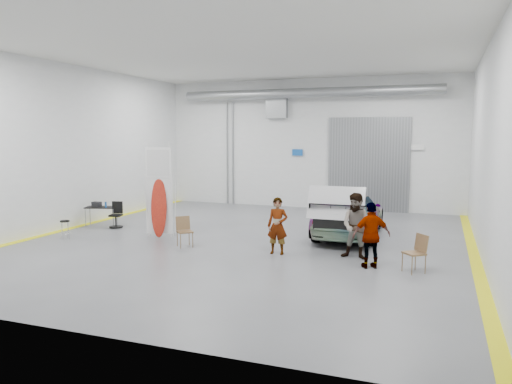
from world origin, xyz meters
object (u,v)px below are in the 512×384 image
(shop_stool, at_px, (65,230))
(office_chair, at_px, (117,216))
(person_b, at_px, (357,226))
(person_c, at_px, (371,235))
(person_a, at_px, (278,226))
(surfboard_display, at_px, (157,199))
(folding_chair_far, at_px, (414,261))
(folding_chair_near, at_px, (185,238))
(sedan_car, at_px, (349,214))
(work_table, at_px, (100,207))

(shop_stool, distance_m, office_chair, 2.37)
(person_b, bearing_deg, person_c, -54.89)
(person_a, xyz_separation_m, surfboard_display, (-4.55, 0.89, 0.47))
(folding_chair_far, bearing_deg, folding_chair_near, -134.27)
(sedan_car, relative_size, work_table, 3.98)
(work_table, bearing_deg, office_chair, -8.56)
(person_c, distance_m, work_table, 10.77)
(sedan_car, distance_m, shop_stool, 9.52)
(folding_chair_far, distance_m, work_table, 11.82)
(person_c, height_order, work_table, person_c)
(surfboard_display, bearing_deg, sedan_car, 6.56)
(person_a, bearing_deg, work_table, 162.62)
(person_b, height_order, shop_stool, person_b)
(surfboard_display, height_order, folding_chair_near, surfboard_display)
(person_c, relative_size, shop_stool, 2.76)
(sedan_car, height_order, person_b, person_b)
(surfboard_display, relative_size, folding_chair_far, 3.32)
(folding_chair_far, bearing_deg, person_b, -159.72)
(shop_stool, bearing_deg, person_c, -0.72)
(person_c, bearing_deg, work_table, -41.25)
(surfboard_display, bearing_deg, person_a, -27.26)
(folding_chair_far, xyz_separation_m, shop_stool, (-11.02, 0.18, 0.01))
(surfboard_display, bearing_deg, person_c, -27.94)
(folding_chair_near, bearing_deg, sedan_car, -5.76)
(person_c, bearing_deg, office_chair, -41.71)
(person_b, bearing_deg, folding_chair_near, -171.32)
(office_chair, bearing_deg, work_table, 156.47)
(person_c, distance_m, office_chair, 9.93)
(sedan_car, xyz_separation_m, shop_stool, (-8.67, -3.91, -0.42))
(surfboard_display, bearing_deg, folding_chair_near, -48.75)
(person_a, relative_size, person_c, 0.96)
(sedan_car, distance_m, surfboard_display, 6.54)
(person_a, bearing_deg, person_c, -16.01)
(person_a, relative_size, work_table, 1.30)
(folding_chair_far, bearing_deg, shop_stool, -130.54)
(sedan_car, relative_size, surfboard_display, 1.57)
(shop_stool, bearing_deg, person_b, 4.45)
(person_b, xyz_separation_m, shop_stool, (-9.44, -0.74, -0.61))
(person_b, distance_m, shop_stool, 9.49)
(folding_chair_near, bearing_deg, work_table, 111.75)
(work_table, bearing_deg, folding_chair_far, -12.93)
(surfboard_display, distance_m, folding_chair_far, 8.56)
(sedan_car, height_order, person_c, person_c)
(folding_chair_far, bearing_deg, office_chair, -142.89)
(folding_chair_near, xyz_separation_m, shop_stool, (-4.26, -0.37, 0.02))
(surfboard_display, height_order, work_table, surfboard_display)
(sedan_car, height_order, office_chair, sedan_car)
(person_b, bearing_deg, work_table, 174.79)
(folding_chair_near, distance_m, office_chair, 4.39)
(surfboard_display, bearing_deg, person_b, -21.71)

